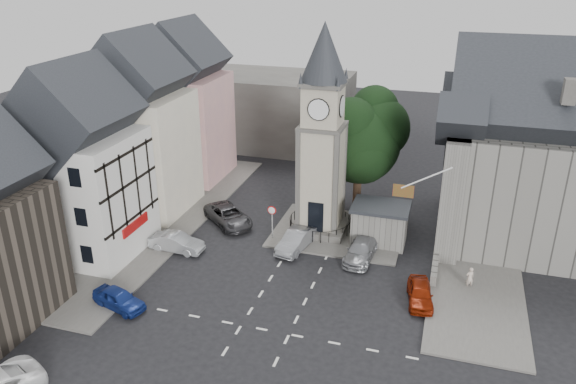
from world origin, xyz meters
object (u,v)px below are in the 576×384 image
(car_west_blue, at_px, (119,299))
(car_east_red, at_px, (420,293))
(pedestrian, at_px, (470,278))
(clock_tower, at_px, (322,134))
(stone_shelter, at_px, (380,223))

(car_west_blue, height_order, car_east_red, car_east_red)
(car_west_blue, relative_size, car_east_red, 0.99)
(car_west_blue, relative_size, pedestrian, 2.43)
(pedestrian, bearing_deg, car_east_red, 14.38)
(clock_tower, relative_size, car_west_blue, 4.37)
(stone_shelter, relative_size, car_west_blue, 1.16)
(stone_shelter, height_order, car_east_red, stone_shelter)
(pedestrian, bearing_deg, stone_shelter, -62.31)
(car_east_red, bearing_deg, pedestrian, 32.61)
(pedestrian, bearing_deg, car_west_blue, -4.42)
(stone_shelter, xyz_separation_m, pedestrian, (6.70, -4.73, -0.78))
(car_west_blue, bearing_deg, clock_tower, -18.25)
(clock_tower, distance_m, car_east_red, 13.79)
(car_east_red, height_order, pedestrian, pedestrian)
(stone_shelter, bearing_deg, car_east_red, -63.37)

